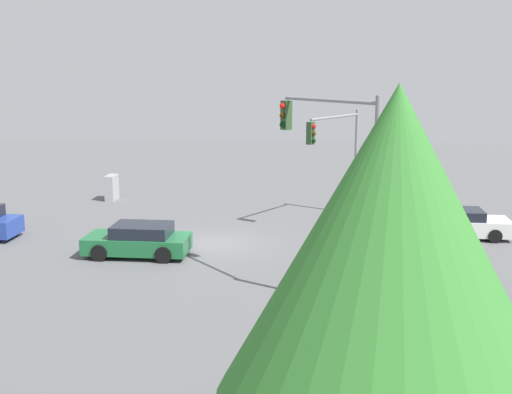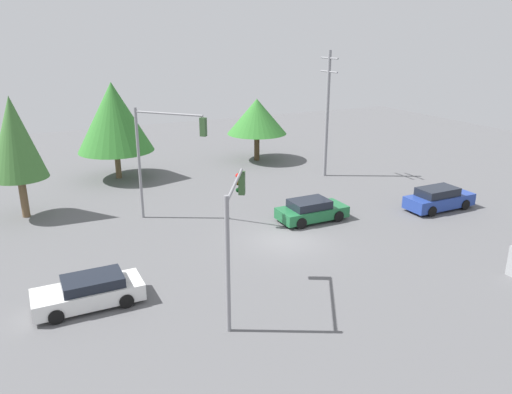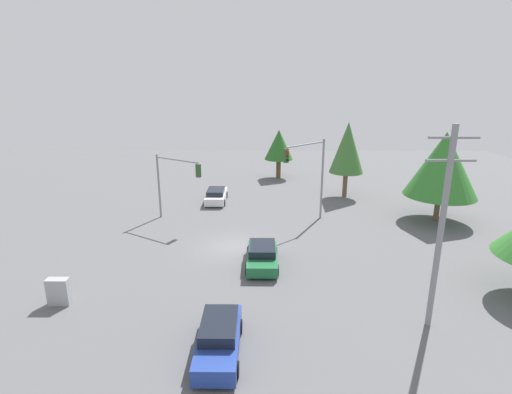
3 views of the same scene
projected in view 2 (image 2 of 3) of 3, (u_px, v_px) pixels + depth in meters
The scene contains 10 objects.
ground_plane at pixel (287, 241), 27.97m from camera, with size 80.00×80.00×0.00m, color #5B5B5E.
sedan_green at pixel (311, 210), 30.78m from camera, with size 2.05×4.30×1.35m.
sedan_white at pixel (89, 292), 21.16m from camera, with size 1.95×4.51×1.31m.
sedan_blue at pixel (439, 199), 32.73m from camera, with size 1.91×4.72×1.50m.
traffic_signal_main at pixel (163, 146), 29.39m from camera, with size 3.61×3.34×6.92m.
traffic_signal_cross at pixel (234, 220), 20.16m from camera, with size 4.13×2.65×5.57m.
utility_pole_tall at pixel (327, 111), 39.02m from camera, with size 2.20×0.28×9.85m.
tree_corner at pixel (114, 117), 38.51m from camera, with size 5.87×5.87×7.55m.
tree_far at pixel (257, 116), 44.34m from camera, with size 5.32×5.32×5.55m.
tree_behind at pixel (15, 138), 30.03m from camera, with size 3.39×3.39×7.60m.
Camera 2 is at (22.37, -12.94, 11.11)m, focal length 35.00 mm.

